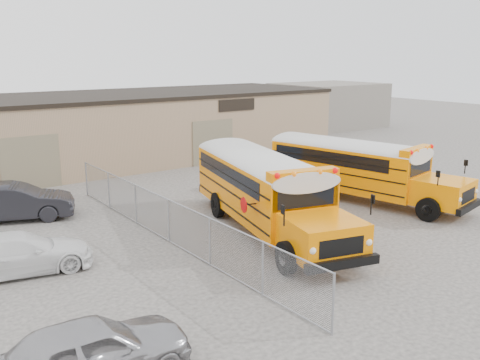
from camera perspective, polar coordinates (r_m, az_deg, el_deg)
ground at (r=22.96m, az=9.51°, el=-5.60°), size 120.00×120.00×0.00m
warehouse at (r=38.72m, az=-12.02°, el=5.65°), size 30.20×10.20×4.67m
chainlink_fence at (r=21.49m, az=-7.61°, el=-4.33°), size 0.07×18.07×1.81m
distant_building_right at (r=55.91m, az=9.34°, el=7.89°), size 10.00×8.00×4.40m
school_bus_left at (r=28.93m, az=-2.90°, el=2.47°), size 5.49×11.67×3.32m
school_bus_right at (r=31.77m, az=2.33°, el=3.24°), size 4.62×10.93×3.11m
tarp_bundle at (r=21.31m, az=8.60°, el=-4.66°), size 1.21×1.21×1.66m
car_silver at (r=13.19m, az=-15.63°, el=-17.21°), size 4.67×1.96×1.58m
car_white at (r=19.97m, az=-22.49°, el=-7.25°), size 5.14×2.78×1.41m
car_dark at (r=26.20m, az=-22.86°, el=-2.18°), size 5.38×3.47×1.67m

